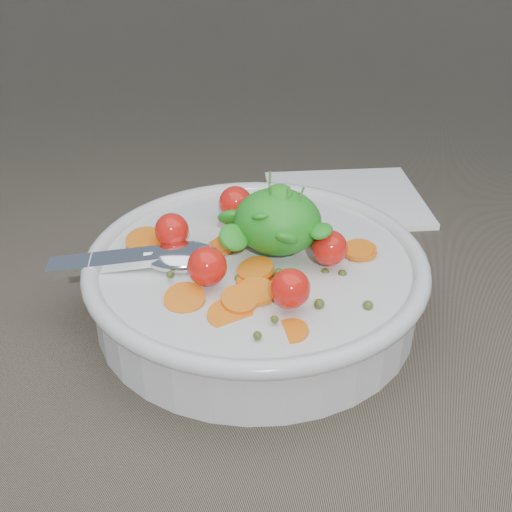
# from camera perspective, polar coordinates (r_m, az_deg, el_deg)

# --- Properties ---
(ground) EXTENTS (6.00, 6.00, 0.00)m
(ground) POSITION_cam_1_polar(r_m,az_deg,el_deg) (0.60, 0.90, -4.10)
(ground) COLOR #695E4B
(ground) RESTS_ON ground
(bowl) EXTENTS (0.32, 0.30, 0.13)m
(bowl) POSITION_cam_1_polar(r_m,az_deg,el_deg) (0.57, -0.01, -2.03)
(bowl) COLOR silver
(bowl) RESTS_ON ground
(napkin) EXTENTS (0.22, 0.21, 0.01)m
(napkin) POSITION_cam_1_polar(r_m,az_deg,el_deg) (0.79, 7.97, 5.03)
(napkin) COLOR white
(napkin) RESTS_ON ground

